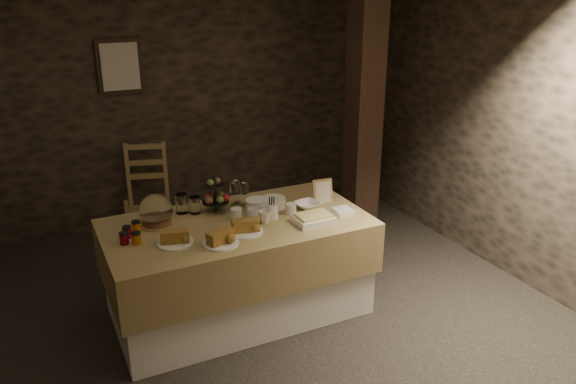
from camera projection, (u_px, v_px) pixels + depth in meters
name	position (u px, v px, depth m)	size (l,w,h in m)	color
ground_plane	(224.00, 341.00, 4.27)	(5.50, 5.00, 0.01)	black
room_shell	(214.00, 143.00, 3.71)	(5.52, 5.02, 2.60)	black
buffet_table	(238.00, 261.00, 4.50)	(2.04, 1.08, 0.81)	white
chair	(146.00, 196.00, 5.94)	(0.56, 0.55, 0.76)	olive
timber_column	(364.00, 109.00, 5.86)	(0.30, 0.30, 2.60)	black
framed_picture	(120.00, 67.00, 5.66)	(0.45, 0.04, 0.55)	black
plate_stack_a	(257.00, 205.00, 4.56)	(0.19, 0.19, 0.10)	white
plate_stack_b	(273.00, 202.00, 4.64)	(0.20, 0.20, 0.09)	white
cutlery_holder	(272.00, 211.00, 4.41)	(0.10, 0.10, 0.12)	white
cup_a	(255.00, 214.00, 4.38)	(0.13, 0.13, 0.10)	white
cup_b	(265.00, 217.00, 4.34)	(0.11, 0.11, 0.10)	white
mug_c	(236.00, 214.00, 4.39)	(0.09, 0.09, 0.10)	white
mug_d	(291.00, 209.00, 4.50)	(0.08, 0.08, 0.09)	white
bowl	(308.00, 205.00, 4.63)	(0.20, 0.20, 0.05)	white
cake_dome	(156.00, 212.00, 4.28)	(0.26, 0.26, 0.26)	olive
fruit_stand	(216.00, 197.00, 4.52)	(0.22, 0.22, 0.31)	black
bread_platter_left	(175.00, 239.00, 4.00)	(0.26, 0.26, 0.11)	white
bread_platter_center	(221.00, 239.00, 3.99)	(0.26, 0.26, 0.11)	white
bread_platter_right	(246.00, 228.00, 4.17)	(0.26, 0.26, 0.11)	white
jam_jars	(131.00, 234.00, 4.07)	(0.18, 0.26, 0.07)	#630411
tart_dish	(314.00, 219.00, 4.35)	(0.30, 0.22, 0.07)	white
square_dish	(343.00, 212.00, 4.51)	(0.14, 0.14, 0.04)	white
menu_frame	(323.00, 192.00, 4.73)	(0.17, 0.02, 0.22)	olive
storage_jar_a	(182.00, 204.00, 4.51)	(0.10, 0.10, 0.16)	white
storage_jar_b	(195.00, 205.00, 4.51)	(0.09, 0.09, 0.14)	white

